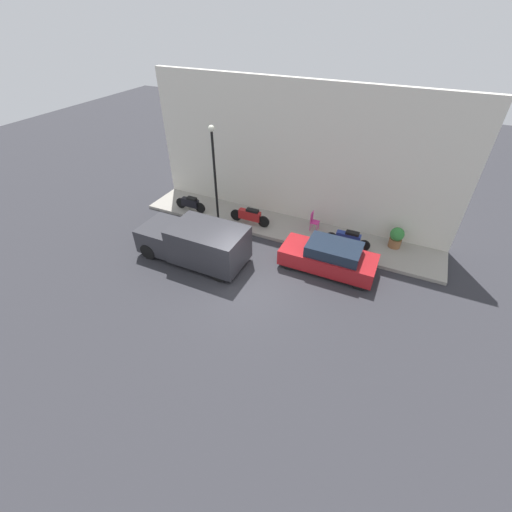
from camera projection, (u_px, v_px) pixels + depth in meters
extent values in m
plane|color=#2D2D33|center=(243.00, 283.00, 14.15)|extent=(60.00, 60.00, 0.00)
cube|color=gray|center=(284.00, 228.00, 17.38)|extent=(2.35, 15.22, 0.16)
cube|color=silver|center=(297.00, 156.00, 16.34)|extent=(0.30, 15.22, 6.76)
cube|color=maroon|center=(328.00, 259.00, 14.58)|extent=(1.63, 4.00, 0.69)
cube|color=#192333|center=(334.00, 249.00, 14.16)|extent=(1.43, 2.20, 0.47)
cylinder|color=black|center=(288.00, 263.00, 14.72)|extent=(0.20, 0.64, 0.64)
cylinder|color=black|center=(299.00, 246.00, 15.72)|extent=(0.20, 0.64, 0.64)
cylinder|color=black|center=(360.00, 283.00, 13.68)|extent=(0.20, 0.64, 0.64)
cylinder|color=black|center=(366.00, 263.00, 14.68)|extent=(0.20, 0.64, 0.64)
cube|color=#2D2D33|center=(209.00, 244.00, 14.66)|extent=(2.03, 3.16, 1.55)
cube|color=#2D2D33|center=(164.00, 236.00, 15.62)|extent=(1.93, 1.70, 1.09)
cube|color=#192333|center=(158.00, 229.00, 15.52)|extent=(1.73, 0.94, 0.43)
cylinder|color=black|center=(149.00, 251.00, 15.28)|extent=(0.22, 0.75, 0.75)
cylinder|color=black|center=(172.00, 232.00, 16.56)|extent=(0.22, 0.75, 0.75)
cylinder|color=black|center=(219.00, 273.00, 14.06)|extent=(0.22, 0.75, 0.75)
cylinder|color=black|center=(238.00, 250.00, 15.34)|extent=(0.22, 0.75, 0.75)
cube|color=black|center=(190.00, 203.00, 18.41)|extent=(0.30, 0.96, 0.43)
cube|color=black|center=(192.00, 199.00, 18.20)|extent=(0.27, 0.53, 0.12)
cylinder|color=black|center=(181.00, 203.00, 18.73)|extent=(0.10, 0.57, 0.57)
cylinder|color=black|center=(200.00, 208.00, 18.31)|extent=(0.10, 0.57, 0.57)
cube|color=navy|center=(348.00, 238.00, 15.70)|extent=(0.30, 1.10, 0.47)
cube|color=black|center=(353.00, 233.00, 15.48)|extent=(0.27, 0.60, 0.12)
cylinder|color=black|center=(331.00, 237.00, 16.08)|extent=(0.10, 0.53, 0.53)
cylinder|color=black|center=(364.00, 245.00, 15.56)|extent=(0.10, 0.53, 0.53)
cube|color=#B21E1E|center=(250.00, 215.00, 17.28)|extent=(0.30, 1.15, 0.48)
cube|color=black|center=(252.00, 211.00, 17.05)|extent=(0.27, 0.63, 0.12)
cylinder|color=black|center=(236.00, 215.00, 17.66)|extent=(0.10, 0.60, 0.60)
cylinder|color=black|center=(264.00, 222.00, 17.13)|extent=(0.10, 0.60, 0.60)
cylinder|color=black|center=(215.00, 179.00, 16.52)|extent=(0.12, 0.12, 4.57)
sphere|color=silver|center=(211.00, 128.00, 15.08)|extent=(0.29, 0.29, 0.29)
cylinder|color=brown|center=(395.00, 243.00, 15.83)|extent=(0.55, 0.55, 0.43)
sphere|color=#337F38|center=(397.00, 234.00, 15.55)|extent=(0.63, 0.63, 0.63)
cube|color=#D8338C|center=(315.00, 222.00, 16.85)|extent=(0.40, 0.40, 0.04)
cube|color=#D8338C|center=(312.00, 217.00, 16.75)|extent=(0.40, 0.04, 0.50)
cylinder|color=#D8338C|center=(317.00, 229.00, 16.80)|extent=(0.04, 0.04, 0.41)
cylinder|color=#D8338C|center=(319.00, 225.00, 17.05)|extent=(0.04, 0.04, 0.41)
cylinder|color=#D8338C|center=(310.00, 227.00, 16.92)|extent=(0.04, 0.04, 0.41)
cylinder|color=#D8338C|center=(312.00, 224.00, 17.17)|extent=(0.04, 0.04, 0.41)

